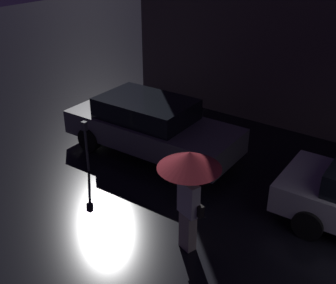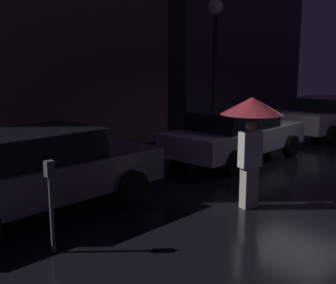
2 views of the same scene
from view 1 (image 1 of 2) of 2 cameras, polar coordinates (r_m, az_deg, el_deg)
parked_car_grey at (r=10.88m, az=-2.36°, el=2.24°), size 4.65×2.01×1.48m
pedestrian_with_umbrella at (r=7.16m, az=2.90°, el=-4.05°), size 1.11×1.11×2.03m
parking_meter at (r=10.17m, az=-11.06°, el=0.10°), size 0.12×0.10×1.32m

